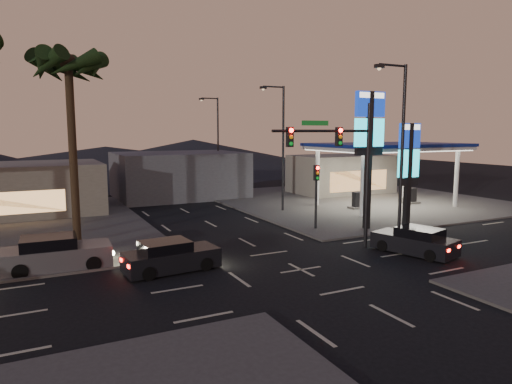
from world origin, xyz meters
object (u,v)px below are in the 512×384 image
car_lane_a_front (170,257)px  gas_station (387,148)px  pylon_sign_short (409,159)px  traffic_signal_mast (342,155)px  pylon_sign_tall (369,133)px  car_lane_b_front (55,254)px  suv_station (415,241)px

car_lane_a_front → gas_station: bearing=23.6°
pylon_sign_short → traffic_signal_mast: (-7.24, -2.51, 0.57)m
pylon_sign_tall → car_lane_a_front: 15.46m
pylon_sign_tall → traffic_signal_mast: size_ratio=1.12×
traffic_signal_mast → car_lane_b_front: bearing=167.2°
gas_station → suv_station: bearing=-126.3°
car_lane_a_front → car_lane_b_front: bearing=151.4°
pylon_sign_short → car_lane_a_front: size_ratio=1.53×
gas_station → suv_station: 15.85m
pylon_sign_tall → traffic_signal_mast: 6.02m
gas_station → car_lane_b_front: gas_station is taller
gas_station → suv_station: size_ratio=2.65×
car_lane_b_front → traffic_signal_mast: bearing=-12.8°
car_lane_a_front → suv_station: car_lane_a_front is taller
pylon_sign_tall → car_lane_b_front: (-18.85, -0.30, -5.64)m
car_lane_a_front → suv_station: 12.86m
pylon_sign_short → car_lane_a_front: bearing=-173.4°
traffic_signal_mast → car_lane_a_front: traffic_signal_mast is taller
pylon_sign_tall → car_lane_b_front: 19.68m
pylon_sign_tall → car_lane_a_front: (-14.07, -2.91, -5.72)m
pylon_sign_tall → traffic_signal_mast: bearing=-143.5°
car_lane_b_front → pylon_sign_short: bearing=-1.9°
traffic_signal_mast → car_lane_b_front: traffic_signal_mast is taller
traffic_signal_mast → suv_station: (3.22, -2.25, -4.56)m
gas_station → pylon_sign_short: (-5.00, -7.50, -0.42)m
gas_station → car_lane_a_front: (-21.57, -9.41, -4.41)m
pylon_sign_short → suv_station: (-4.02, -4.77, -3.99)m
pylon_sign_tall → suv_station: size_ratio=1.96×
traffic_signal_mast → suv_station: 6.02m
car_lane_a_front → pylon_sign_tall: bearing=11.7°
pylon_sign_short → traffic_signal_mast: 7.69m
car_lane_a_front → suv_station: size_ratio=1.00×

